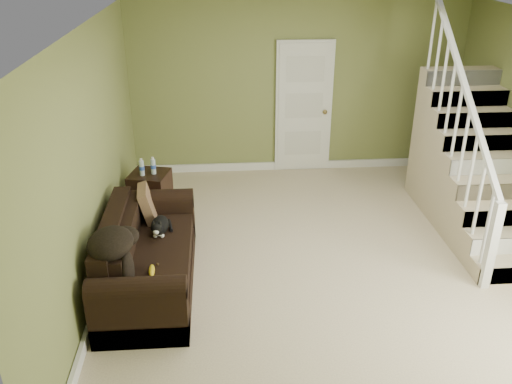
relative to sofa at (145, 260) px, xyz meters
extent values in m
cube|color=tan|center=(2.01, 0.32, -0.31)|extent=(5.00, 5.50, 0.01)
cube|color=white|center=(2.01, 0.32, 2.29)|extent=(5.00, 5.50, 0.01)
cube|color=olive|center=(2.01, 3.07, 0.99)|extent=(5.00, 0.04, 2.60)
cube|color=olive|center=(2.01, -2.43, 0.99)|extent=(5.00, 0.04, 2.60)
cube|color=olive|center=(-0.49, 0.32, 0.99)|extent=(0.04, 5.50, 2.60)
cube|color=white|center=(2.01, 3.04, -0.25)|extent=(5.00, 0.04, 0.12)
cube|color=white|center=(-0.46, 0.32, -0.25)|extent=(0.04, 5.50, 0.12)
cube|color=white|center=(2.11, 3.04, 0.70)|extent=(0.86, 0.05, 2.02)
cube|color=white|center=(2.11, 3.02, 0.69)|extent=(0.78, 0.04, 1.96)
sphere|color=olive|center=(2.43, 2.97, 0.64)|extent=(0.07, 0.07, 0.07)
cylinder|color=white|center=(3.56, -0.14, 0.34)|extent=(0.04, 0.04, 0.90)
cube|color=tan|center=(4.01, 0.13, -0.11)|extent=(1.00, 0.27, 0.40)
cylinder|color=white|center=(3.56, 0.13, 0.54)|extent=(0.04, 0.04, 0.90)
cube|color=tan|center=(4.01, 0.40, -0.01)|extent=(1.00, 0.27, 0.60)
cylinder|color=white|center=(3.56, 0.40, 0.74)|extent=(0.04, 0.04, 0.90)
cube|color=tan|center=(4.01, 0.67, 0.09)|extent=(1.00, 0.27, 0.80)
cylinder|color=white|center=(3.56, 0.67, 0.94)|extent=(0.04, 0.04, 0.90)
cube|color=tan|center=(4.01, 0.94, 0.19)|extent=(1.00, 0.27, 1.00)
cylinder|color=white|center=(3.56, 0.94, 1.14)|extent=(0.04, 0.04, 0.90)
cube|color=tan|center=(4.01, 1.21, 0.29)|extent=(1.00, 0.27, 1.20)
cylinder|color=white|center=(3.56, 1.21, 1.34)|extent=(0.04, 0.04, 0.90)
cube|color=tan|center=(4.01, 1.48, 0.39)|extent=(1.00, 0.27, 1.40)
cylinder|color=white|center=(3.56, 1.48, 1.54)|extent=(0.04, 0.04, 0.90)
cube|color=tan|center=(4.01, 1.75, 0.49)|extent=(1.00, 0.27, 1.60)
cylinder|color=white|center=(3.56, 1.75, 1.74)|extent=(0.04, 0.04, 0.90)
cube|color=tan|center=(4.01, 2.02, 0.59)|extent=(1.00, 0.27, 1.80)
cylinder|color=white|center=(3.56, 2.02, 1.94)|extent=(0.04, 0.04, 0.90)
cube|color=white|center=(3.56, -0.30, 0.19)|extent=(0.09, 0.09, 1.00)
cube|color=white|center=(3.56, 0.94, 1.59)|extent=(0.06, 2.46, 1.84)
cube|color=black|center=(0.04, 0.00, -0.19)|extent=(0.88, 2.03, 0.23)
cube|color=black|center=(0.14, 0.00, 0.03)|extent=(0.67, 1.53, 0.20)
cube|color=black|center=(0.04, -0.90, -0.02)|extent=(0.88, 0.23, 0.57)
cube|color=black|center=(0.04, 0.90, -0.02)|extent=(0.88, 0.23, 0.57)
cylinder|color=black|center=(0.04, -0.90, 0.27)|extent=(0.88, 0.23, 0.23)
cylinder|color=black|center=(0.04, 0.90, 0.27)|extent=(0.88, 0.23, 0.23)
cube|color=black|center=(-0.30, 0.00, 0.21)|extent=(0.18, 1.57, 0.58)
cube|color=black|center=(-0.16, 0.00, 0.28)|extent=(0.13, 1.52, 0.32)
cube|color=black|center=(-0.12, 1.69, -0.02)|extent=(0.58, 0.58, 0.57)
cylinder|color=silver|center=(-0.19, 1.63, 0.36)|extent=(0.06, 0.06, 0.20)
cylinder|color=#2F54B6|center=(-0.19, 1.63, 0.36)|extent=(0.07, 0.07, 0.05)
cylinder|color=white|center=(-0.19, 1.63, 0.48)|extent=(0.03, 0.03, 0.03)
cylinder|color=silver|center=(-0.05, 1.67, 0.36)|extent=(0.06, 0.06, 0.20)
cylinder|color=#2F54B6|center=(-0.05, 1.67, 0.36)|extent=(0.07, 0.07, 0.05)
cylinder|color=white|center=(-0.05, 1.67, 0.48)|extent=(0.03, 0.03, 0.03)
ellipsoid|color=black|center=(0.14, 0.35, 0.22)|extent=(0.21, 0.35, 0.18)
ellipsoid|color=white|center=(0.14, 0.27, 0.19)|extent=(0.12, 0.15, 0.09)
sphere|color=black|center=(0.14, 0.17, 0.28)|extent=(0.13, 0.13, 0.12)
ellipsoid|color=white|center=(0.14, 0.12, 0.26)|extent=(0.07, 0.06, 0.06)
cone|color=black|center=(0.10, 0.18, 0.34)|extent=(0.05, 0.05, 0.05)
cone|color=black|center=(0.17, 0.18, 0.34)|extent=(0.05, 0.05, 0.05)
cylinder|color=black|center=(0.23, 0.47, 0.15)|extent=(0.08, 0.25, 0.03)
ellipsoid|color=yellow|center=(0.12, -0.45, 0.16)|extent=(0.07, 0.21, 0.06)
cube|color=#49301D|center=(-0.02, 0.69, 0.30)|extent=(0.24, 0.43, 0.42)
ellipsoid|color=black|center=(-0.21, -0.52, 0.53)|extent=(0.54, 0.63, 0.22)
camera|label=1|loc=(0.80, -4.88, 3.07)|focal=38.00mm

